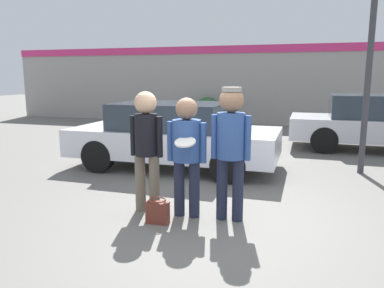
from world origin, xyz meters
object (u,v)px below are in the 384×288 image
at_px(person_right, 231,140).
at_px(parked_car_far, 380,123).
at_px(person_left, 146,141).
at_px(shrub, 207,111).
at_px(parked_car_near, 173,135).
at_px(handbag, 158,212).
at_px(person_middle_with_frisbee, 187,146).

bearing_deg(person_right, parked_car_far, 64.81).
xyz_separation_m(person_left, parked_car_far, (4.00, 5.96, -0.30)).
distance_m(person_left, shrub, 9.81).
bearing_deg(parked_car_near, person_left, -78.19).
bearing_deg(handbag, person_middle_with_frisbee, 51.38).
relative_size(person_middle_with_frisbee, shrub, 1.50).
bearing_deg(person_middle_with_frisbee, person_right, 4.31).
height_order(person_middle_with_frisbee, parked_car_far, person_middle_with_frisbee).
bearing_deg(person_middle_with_frisbee, parked_car_near, 113.57).
relative_size(person_middle_with_frisbee, handbag, 5.00).
relative_size(person_left, parked_car_near, 0.40).
xyz_separation_m(parked_car_near, handbag, (0.86, -3.01, -0.55)).
bearing_deg(parked_car_near, person_right, -55.96).
xyz_separation_m(person_middle_with_frisbee, handbag, (-0.29, -0.36, -0.84)).
height_order(person_middle_with_frisbee, shrub, person_middle_with_frisbee).
relative_size(parked_car_near, handbag, 13.11).
relative_size(person_right, parked_car_far, 0.39).
relative_size(parked_car_far, shrub, 4.13).
distance_m(person_right, parked_car_far, 6.57).
bearing_deg(parked_car_far, person_right, -115.19).
distance_m(person_left, parked_car_near, 2.70).
relative_size(person_middle_with_frisbee, parked_car_near, 0.38).
height_order(person_middle_with_frisbee, handbag, person_middle_with_frisbee).
bearing_deg(parked_car_near, shrub, 99.01).
bearing_deg(person_left, parked_car_far, 56.18).
bearing_deg(shrub, person_middle_with_frisbee, -76.81).
bearing_deg(person_right, parked_car_near, 124.04).
bearing_deg(person_left, shrub, 99.78).
distance_m(person_middle_with_frisbee, parked_car_far, 6.88).
height_order(person_right, parked_car_near, person_right).
bearing_deg(person_left, parked_car_near, 101.81).
distance_m(person_left, parked_car_far, 7.18).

